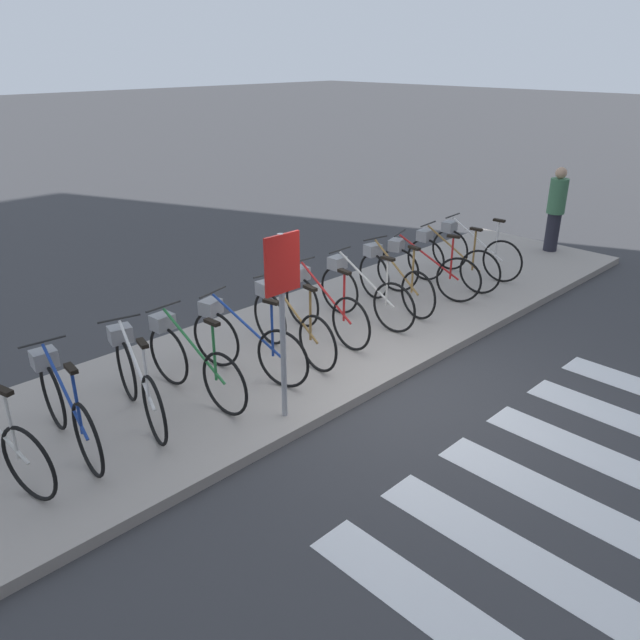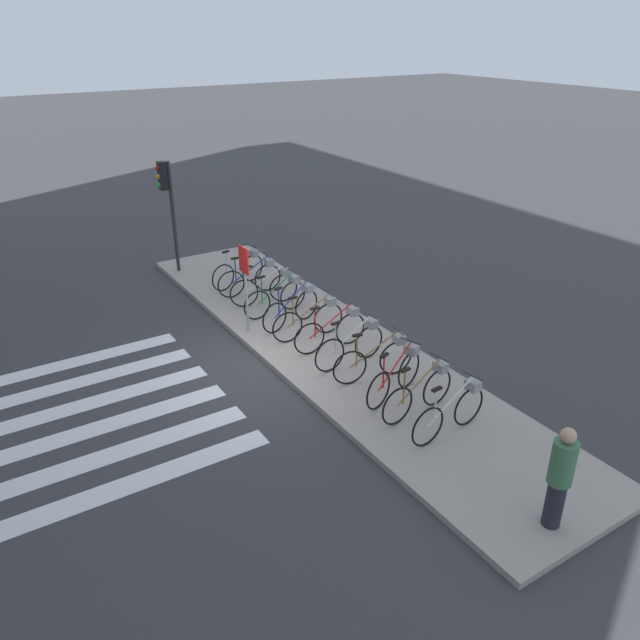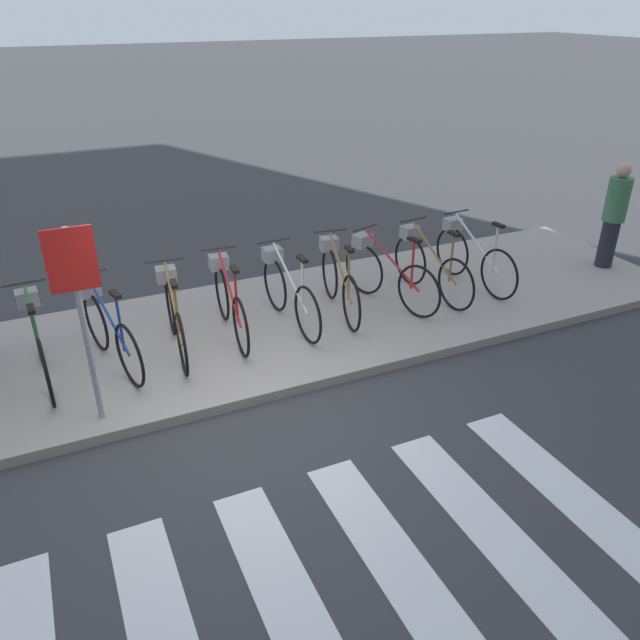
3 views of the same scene
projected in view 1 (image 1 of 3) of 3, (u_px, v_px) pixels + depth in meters
name	position (u px, v px, depth m)	size (l,w,h in m)	color
ground_plane	(388.00, 389.00, 7.55)	(120.00, 120.00, 0.00)	#38383A
sidewalk	(303.00, 346.00, 8.52)	(13.83, 3.03, 0.12)	#9E9389
parked_bicycle_1	(65.00, 405.00, 6.11)	(0.46, 1.74, 1.07)	black
parked_bicycle_2	(136.00, 377.00, 6.62)	(0.56, 1.71, 1.07)	black
parked_bicycle_3	(190.00, 359.00, 7.01)	(0.46, 1.74, 1.07)	black
parked_bicycle_4	(242.00, 340.00, 7.48)	(0.56, 1.71, 1.07)	black
parked_bicycle_5	(288.00, 321.00, 7.99)	(0.46, 1.74, 1.07)	black
parked_bicycle_6	(321.00, 304.00, 8.52)	(0.46, 1.74, 1.07)	black
parked_bicycle_7	(361.00, 291.00, 9.00)	(0.46, 1.74, 1.07)	black
parked_bicycle_8	(392.00, 278.00, 9.52)	(0.48, 1.73, 1.07)	black
parked_bicycle_9	(423.00, 268.00, 9.92)	(0.65, 1.68, 1.07)	black
parked_bicycle_10	(448.00, 259.00, 10.37)	(0.46, 1.74, 1.07)	black
parked_bicycle_11	(471.00, 249.00, 10.89)	(0.46, 1.74, 1.07)	black
pedestrian	(556.00, 208.00, 12.06)	(0.34, 0.34, 1.63)	#23232D
sign_post	(282.00, 296.00, 6.24)	(0.44, 0.07, 2.03)	#99999E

